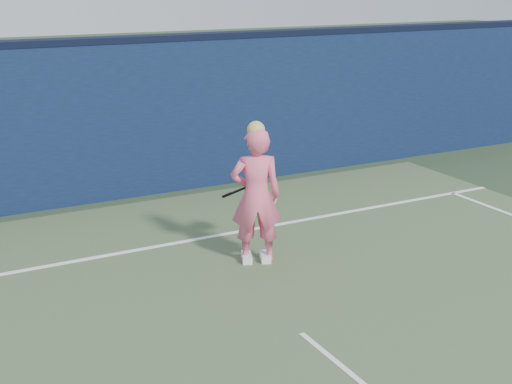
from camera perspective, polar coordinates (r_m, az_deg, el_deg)
ground at (r=6.73m, az=8.24°, el=-14.78°), size 80.00×80.00×0.00m
backstop_wall at (r=11.82m, az=-10.29°, el=5.62°), size 24.00×0.40×2.50m
wall_cap at (r=11.64m, az=-10.64°, el=11.90°), size 24.00×0.42×0.10m
player at (r=8.90m, az=0.00°, el=-0.29°), size 0.75×0.62×1.83m
racket at (r=9.36m, az=-0.28°, el=0.50°), size 0.61×0.15×0.33m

